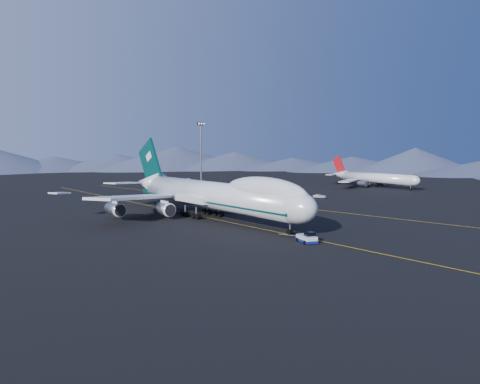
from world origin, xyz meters
TOP-DOWN VIEW (x-y plane):
  - ground at (0.00, 0.00)m, footprint 500.00×500.00m
  - taxiway_line_main at (0.00, 0.00)m, footprint 0.25×220.00m
  - taxiway_line_side at (30.00, 10.00)m, footprint 28.08×198.09m
  - mountain_ridge at (124.84, 10.92)m, footprint 374.91×567.11m
  - boeing_747 at (0.00, 0.03)m, footprint 59.62×72.43m
  - pushback_tug at (-3.00, -34.33)m, footprint 3.62×5.07m
  - second_jet at (100.40, 34.66)m, footprint 38.52×43.52m
  - service_van at (54.10, 18.88)m, footprint 4.04×4.72m
  - floodlight_mast at (45.68, 76.90)m, footprint 3.21×2.41m

SIDE VIEW (x-z plane):
  - ground at x=0.00m, z-range 0.00..0.00m
  - taxiway_line_main at x=0.00m, z-range 0.01..0.01m
  - taxiway_line_side at x=30.00m, z-range 0.01..0.01m
  - service_van at x=54.10m, z-range 0.00..1.20m
  - pushback_tug at x=-3.00m, z-range -0.37..1.63m
  - second_jet at x=100.40m, z-range -2.44..9.94m
  - boeing_747 at x=0.00m, z-range -3.87..15.50m
  - mountain_ridge at x=124.84m, z-range 0.00..12.00m
  - floodlight_mast at x=45.68m, z-range 0.17..26.13m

